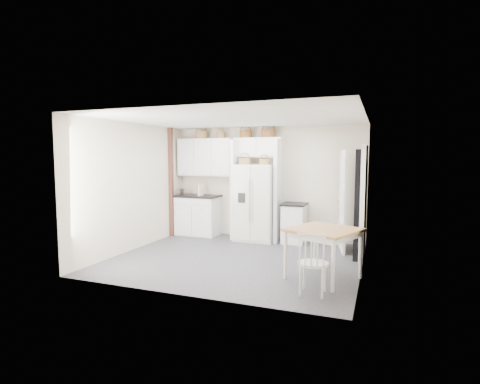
% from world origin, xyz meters
% --- Properties ---
extents(floor, '(4.50, 4.50, 0.00)m').
position_xyz_m(floor, '(0.00, 0.00, 0.00)').
color(floor, black).
rests_on(floor, ground).
extents(ceiling, '(4.50, 4.50, 0.00)m').
position_xyz_m(ceiling, '(0.00, 0.00, 2.60)').
color(ceiling, white).
rests_on(ceiling, wall_back).
extents(wall_back, '(4.50, 0.00, 4.50)m').
position_xyz_m(wall_back, '(0.00, 2.00, 1.30)').
color(wall_back, beige).
rests_on(wall_back, floor).
extents(wall_left, '(0.00, 4.00, 4.00)m').
position_xyz_m(wall_left, '(-2.25, 0.00, 1.30)').
color(wall_left, beige).
rests_on(wall_left, floor).
extents(wall_right, '(0.00, 4.00, 4.00)m').
position_xyz_m(wall_right, '(2.25, 0.00, 1.30)').
color(wall_right, beige).
rests_on(wall_right, floor).
extents(refrigerator, '(0.90, 0.72, 1.74)m').
position_xyz_m(refrigerator, '(-0.15, 1.64, 0.87)').
color(refrigerator, silver).
rests_on(refrigerator, floor).
extents(base_cab_left, '(1.01, 0.64, 0.94)m').
position_xyz_m(base_cab_left, '(-1.66, 1.70, 0.47)').
color(base_cab_left, white).
rests_on(base_cab_left, floor).
extents(base_cab_right, '(0.48, 0.58, 0.85)m').
position_xyz_m(base_cab_right, '(0.73, 1.70, 0.42)').
color(base_cab_right, white).
rests_on(base_cab_right, floor).
extents(dining_table, '(1.26, 1.26, 0.80)m').
position_xyz_m(dining_table, '(1.70, -0.58, 0.40)').
color(dining_table, olive).
rests_on(dining_table, floor).
extents(windsor_chair, '(0.43, 0.40, 0.87)m').
position_xyz_m(windsor_chair, '(1.67, -1.31, 0.44)').
color(windsor_chair, white).
rests_on(windsor_chair, floor).
extents(counter_left, '(1.05, 0.68, 0.04)m').
position_xyz_m(counter_left, '(-1.66, 1.70, 0.96)').
color(counter_left, black).
rests_on(counter_left, base_cab_left).
extents(counter_right, '(0.52, 0.62, 0.04)m').
position_xyz_m(counter_right, '(0.73, 1.70, 0.87)').
color(counter_right, black).
rests_on(counter_right, base_cab_right).
extents(toaster, '(0.24, 0.16, 0.15)m').
position_xyz_m(toaster, '(-2.07, 1.63, 1.06)').
color(toaster, silver).
rests_on(toaster, counter_left).
extents(cookbook_red, '(0.06, 0.18, 0.26)m').
position_xyz_m(cookbook_red, '(-1.60, 1.62, 1.11)').
color(cookbook_red, '#A62737').
rests_on(cookbook_red, counter_left).
extents(cookbook_cream, '(0.06, 0.18, 0.26)m').
position_xyz_m(cookbook_cream, '(-1.55, 1.62, 1.11)').
color(cookbook_cream, silver).
rests_on(cookbook_cream, counter_left).
extents(basket_upper_b, '(0.31, 0.31, 0.18)m').
position_xyz_m(basket_upper_b, '(-1.62, 1.83, 2.44)').
color(basket_upper_b, brown).
rests_on(basket_upper_b, upper_cabinet).
extents(basket_upper_c, '(0.23, 0.23, 0.13)m').
position_xyz_m(basket_upper_c, '(-1.11, 1.83, 2.42)').
color(basket_upper_c, brown).
rests_on(basket_upper_c, upper_cabinet).
extents(basket_bridge_a, '(0.29, 0.29, 0.16)m').
position_xyz_m(basket_bridge_a, '(-0.47, 1.83, 2.43)').
color(basket_bridge_a, brown).
rests_on(basket_bridge_a, bridge_cabinet).
extents(basket_bridge_b, '(0.32, 0.32, 0.18)m').
position_xyz_m(basket_bridge_b, '(0.08, 1.83, 2.44)').
color(basket_bridge_b, brown).
rests_on(basket_bridge_b, bridge_cabinet).
extents(basket_fridge_a, '(0.27, 0.27, 0.14)m').
position_xyz_m(basket_fridge_a, '(-0.39, 1.54, 1.81)').
color(basket_fridge_a, brown).
rests_on(basket_fridge_a, refrigerator).
extents(basket_fridge_b, '(0.23, 0.23, 0.12)m').
position_xyz_m(basket_fridge_b, '(0.07, 1.54, 1.80)').
color(basket_fridge_b, brown).
rests_on(basket_fridge_b, refrigerator).
extents(upper_cabinet, '(1.40, 0.34, 0.90)m').
position_xyz_m(upper_cabinet, '(-1.50, 1.83, 1.90)').
color(upper_cabinet, white).
rests_on(upper_cabinet, wall_back).
extents(bridge_cabinet, '(1.12, 0.34, 0.45)m').
position_xyz_m(bridge_cabinet, '(-0.15, 1.83, 2.12)').
color(bridge_cabinet, white).
rests_on(bridge_cabinet, wall_back).
extents(fridge_panel_left, '(0.08, 0.60, 2.30)m').
position_xyz_m(fridge_panel_left, '(-0.66, 1.70, 1.15)').
color(fridge_panel_left, white).
rests_on(fridge_panel_left, floor).
extents(fridge_panel_right, '(0.08, 0.60, 2.30)m').
position_xyz_m(fridge_panel_right, '(0.36, 1.70, 1.15)').
color(fridge_panel_right, white).
rests_on(fridge_panel_right, floor).
extents(trim_post, '(0.09, 0.09, 2.60)m').
position_xyz_m(trim_post, '(-2.20, 1.35, 1.30)').
color(trim_post, '#44271B').
rests_on(trim_post, floor).
extents(doorway_void, '(0.18, 0.85, 2.05)m').
position_xyz_m(doorway_void, '(2.16, 1.00, 1.02)').
color(doorway_void, black).
rests_on(doorway_void, floor).
extents(door_slab, '(0.21, 0.79, 2.05)m').
position_xyz_m(door_slab, '(1.80, 1.33, 1.02)').
color(door_slab, white).
rests_on(door_slab, floor).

